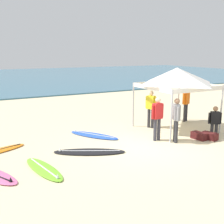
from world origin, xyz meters
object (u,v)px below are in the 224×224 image
at_px(surfboard_blue, 94,135).
at_px(surfboard_lime, 44,169).
at_px(canopy_tent, 177,76).
at_px(surfboard_black, 89,152).
at_px(person_black, 215,119).
at_px(person_grey, 176,117).
at_px(gear_bag_near_tent, 199,136).
at_px(person_orange, 186,102).
at_px(surfboard_orange, 0,150).
at_px(person_red, 157,116).
at_px(gear_bag_by_pole, 210,136).
at_px(person_yellow, 151,107).

height_order(surfboard_blue, surfboard_lime, same).
height_order(canopy_tent, surfboard_black, canopy_tent).
bearing_deg(surfboard_lime, person_black, 2.18).
distance_m(person_grey, gear_bag_near_tent, 1.38).
distance_m(surfboard_lime, gear_bag_near_tent, 6.23).
bearing_deg(person_orange, surfboard_orange, -178.29).
height_order(person_red, gear_bag_near_tent, person_red).
relative_size(surfboard_blue, person_black, 1.86).
height_order(surfboard_orange, gear_bag_by_pole, gear_bag_by_pole).
xyz_separation_m(surfboard_blue, gear_bag_by_pole, (3.89, -2.59, 0.10)).
relative_size(person_black, gear_bag_near_tent, 2.00).
relative_size(surfboard_blue, person_grey, 1.31).
height_order(person_black, gear_bag_by_pole, person_black).
bearing_deg(person_black, person_yellow, 130.04).
bearing_deg(gear_bag_near_tent, surfboard_orange, 162.52).
relative_size(surfboard_blue, surfboard_black, 0.89).
bearing_deg(surfboard_blue, person_black, -24.94).
height_order(person_red, gear_bag_by_pole, person_red).
xyz_separation_m(surfboard_blue, person_black, (4.60, -2.14, 0.62)).
bearing_deg(gear_bag_near_tent, person_red, 156.47).
bearing_deg(surfboard_lime, surfboard_orange, 112.08).
xyz_separation_m(person_orange, person_black, (-0.49, -2.29, -0.33)).
relative_size(person_grey, gear_bag_near_tent, 2.85).
relative_size(canopy_tent, surfboard_blue, 1.25).
xyz_separation_m(surfboard_lime, person_red, (4.66, 0.73, 0.95)).
bearing_deg(gear_bag_by_pole, canopy_tent, 99.07).
distance_m(canopy_tent, person_black, 2.41).
height_order(person_red, person_orange, same).
relative_size(person_grey, person_orange, 1.00).
height_order(surfboard_blue, person_red, person_red).
xyz_separation_m(canopy_tent, gear_bag_by_pole, (0.29, -1.79, -2.25)).
xyz_separation_m(person_yellow, person_black, (1.77, -2.10, -0.33)).
xyz_separation_m(canopy_tent, gear_bag_near_tent, (-0.08, -1.57, -2.25)).
height_order(canopy_tent, surfboard_blue, canopy_tent).
relative_size(person_red, person_yellow, 1.00).
distance_m(surfboard_black, person_yellow, 4.24).
distance_m(canopy_tent, surfboard_black, 5.20).
bearing_deg(surfboard_blue, canopy_tent, -12.51).
height_order(surfboard_blue, person_grey, person_grey).
bearing_deg(person_red, gear_bag_near_tent, -23.53).
xyz_separation_m(surfboard_black, person_grey, (3.40, -0.49, 0.95)).
bearing_deg(gear_bag_by_pole, person_black, 31.82).
relative_size(canopy_tent, person_red, 1.64).
relative_size(canopy_tent, person_grey, 1.64).
xyz_separation_m(canopy_tent, person_red, (-1.65, -0.89, -1.40)).
distance_m(surfboard_lime, surfboard_black, 1.90).
distance_m(surfboard_blue, person_black, 5.12).
height_order(canopy_tent, person_orange, canopy_tent).
relative_size(surfboard_black, person_grey, 1.46).
distance_m(canopy_tent, person_orange, 2.25).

